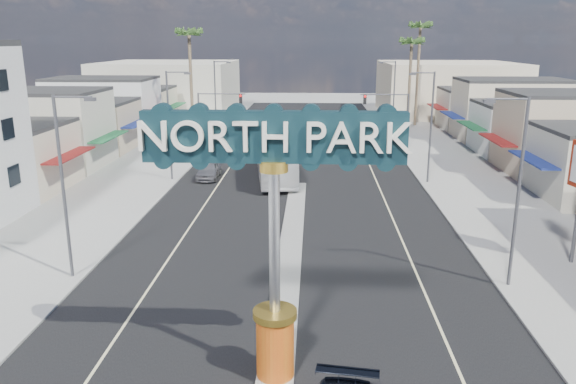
# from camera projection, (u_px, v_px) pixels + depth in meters

# --- Properties ---
(ground) EXTENTS (160.00, 160.00, 0.00)m
(ground) POSITION_uv_depth(u_px,v_px,m) (298.00, 182.00, 46.55)
(ground) COLOR gray
(ground) RESTS_ON ground
(road) EXTENTS (20.00, 120.00, 0.01)m
(road) POSITION_uv_depth(u_px,v_px,m) (298.00, 182.00, 46.55)
(road) COLOR black
(road) RESTS_ON ground
(median_island) EXTENTS (1.30, 30.00, 0.16)m
(median_island) POSITION_uv_depth(u_px,v_px,m) (290.00, 251.00, 31.11)
(median_island) COLOR gray
(median_island) RESTS_ON ground
(sidewalk_left) EXTENTS (8.00, 120.00, 0.12)m
(sidewalk_left) POSITION_uv_depth(u_px,v_px,m) (132.00, 179.00, 47.16)
(sidewalk_left) COLOR gray
(sidewalk_left) RESTS_ON ground
(sidewalk_right) EXTENTS (8.00, 120.00, 0.12)m
(sidewalk_right) POSITION_uv_depth(u_px,v_px,m) (469.00, 183.00, 45.90)
(sidewalk_right) COLOR gray
(sidewalk_right) RESTS_ON ground
(storefront_row_left) EXTENTS (12.00, 42.00, 6.00)m
(storefront_row_left) POSITION_uv_depth(u_px,v_px,m) (76.00, 122.00, 59.37)
(storefront_row_left) COLOR beige
(storefront_row_left) RESTS_ON ground
(storefront_row_right) EXTENTS (12.00, 42.00, 6.00)m
(storefront_row_right) POSITION_uv_depth(u_px,v_px,m) (537.00, 125.00, 57.21)
(storefront_row_right) COLOR #B7B29E
(storefront_row_right) RESTS_ON ground
(backdrop_far_left) EXTENTS (20.00, 20.00, 8.00)m
(backdrop_far_left) POSITION_uv_depth(u_px,v_px,m) (169.00, 87.00, 89.86)
(backdrop_far_left) COLOR #B7B29E
(backdrop_far_left) RESTS_ON ground
(backdrop_far_right) EXTENTS (20.00, 20.00, 8.00)m
(backdrop_far_right) POSITION_uv_depth(u_px,v_px,m) (447.00, 88.00, 87.88)
(backdrop_far_right) COLOR beige
(backdrop_far_right) RESTS_ON ground
(gateway_sign) EXTENTS (8.20, 1.50, 9.15)m
(gateway_sign) POSITION_uv_depth(u_px,v_px,m) (274.00, 217.00, 17.98)
(gateway_sign) COLOR red
(gateway_sign) RESTS_ON median_island
(traffic_signal_left) EXTENTS (5.09, 0.45, 6.00)m
(traffic_signal_left) POSITION_uv_depth(u_px,v_px,m) (216.00, 109.00, 59.33)
(traffic_signal_left) COLOR #47474C
(traffic_signal_left) RESTS_ON ground
(traffic_signal_right) EXTENTS (5.09, 0.45, 6.00)m
(traffic_signal_right) POSITION_uv_depth(u_px,v_px,m) (390.00, 110.00, 58.50)
(traffic_signal_right) COLOR #47474C
(traffic_signal_right) RESTS_ON ground
(streetlight_l_near) EXTENTS (2.03, 0.22, 9.00)m
(streetlight_l_near) POSITION_uv_depth(u_px,v_px,m) (66.00, 179.00, 26.41)
(streetlight_l_near) COLOR #47474C
(streetlight_l_near) RESTS_ON ground
(streetlight_l_mid) EXTENTS (2.03, 0.22, 9.00)m
(streetlight_l_mid) POSITION_uv_depth(u_px,v_px,m) (171.00, 120.00, 45.69)
(streetlight_l_mid) COLOR #47474C
(streetlight_l_mid) RESTS_ON ground
(streetlight_l_far) EXTENTS (2.03, 0.22, 9.00)m
(streetlight_l_far) POSITION_uv_depth(u_px,v_px,m) (217.00, 95.00, 66.89)
(streetlight_l_far) COLOR #47474C
(streetlight_l_far) RESTS_ON ground
(streetlight_r_near) EXTENTS (2.03, 0.22, 9.00)m
(streetlight_r_near) POSITION_uv_depth(u_px,v_px,m) (516.00, 184.00, 25.47)
(streetlight_r_near) COLOR #47474C
(streetlight_r_near) RESTS_ON ground
(streetlight_r_mid) EXTENTS (2.03, 0.22, 9.00)m
(streetlight_r_mid) POSITION_uv_depth(u_px,v_px,m) (429.00, 122.00, 44.75)
(streetlight_r_mid) COLOR #47474C
(streetlight_r_mid) RESTS_ON ground
(streetlight_r_far) EXTENTS (2.03, 0.22, 9.00)m
(streetlight_r_far) POSITION_uv_depth(u_px,v_px,m) (393.00, 95.00, 65.95)
(streetlight_r_far) COLOR #47474C
(streetlight_r_far) RESTS_ON ground
(palm_left_far) EXTENTS (2.60, 2.60, 13.10)m
(palm_left_far) POSITION_uv_depth(u_px,v_px,m) (189.00, 39.00, 63.39)
(palm_left_far) COLOR brown
(palm_left_far) RESTS_ON ground
(palm_right_mid) EXTENTS (2.60, 2.60, 12.10)m
(palm_right_mid) POSITION_uv_depth(u_px,v_px,m) (412.00, 46.00, 68.24)
(palm_right_mid) COLOR brown
(palm_right_mid) RESTS_ON ground
(palm_right_far) EXTENTS (2.60, 2.60, 14.10)m
(palm_right_far) POSITION_uv_depth(u_px,v_px,m) (420.00, 32.00, 73.46)
(palm_right_far) COLOR brown
(palm_right_far) RESTS_ON ground
(car_parked_left) EXTENTS (1.80, 4.36, 1.48)m
(car_parked_left) POSITION_uv_depth(u_px,v_px,m) (209.00, 170.00, 47.57)
(car_parked_left) COLOR slate
(car_parked_left) RESTS_ON ground
(city_bus) EXTENTS (4.37, 12.45, 3.39)m
(city_bus) POSITION_uv_depth(u_px,v_px,m) (275.00, 158.00, 47.59)
(city_bus) COLOR silver
(city_bus) RESTS_ON ground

